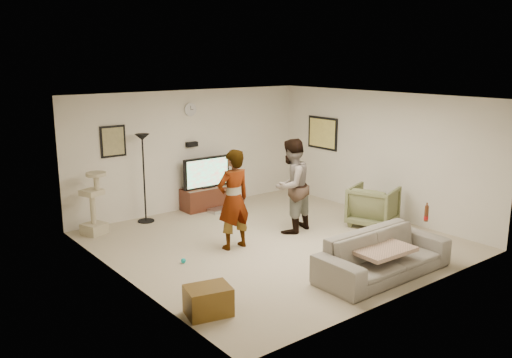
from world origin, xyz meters
TOP-DOWN VIEW (x-y plane):
  - floor at (0.00, 0.00)m, footprint 5.50×5.50m
  - ceiling at (0.00, 0.00)m, footprint 5.50×5.50m
  - wall_back at (0.00, 2.75)m, footprint 5.50×0.04m
  - wall_front at (0.00, -2.75)m, footprint 5.50×0.04m
  - wall_left at (-2.75, 0.00)m, footprint 0.04×5.50m
  - wall_right at (2.75, 0.00)m, footprint 0.04×5.50m
  - wall_clock at (0.00, 2.72)m, footprint 0.26×0.04m
  - wall_speaker at (0.00, 2.69)m, footprint 0.25×0.10m
  - picture_back at (-1.70, 2.73)m, footprint 0.42×0.03m
  - picture_right at (2.73, 1.60)m, footprint 0.03×0.78m
  - tv_stand at (0.23, 2.50)m, footprint 1.11×0.45m
  - console_box at (0.26, 2.11)m, footprint 0.40×0.30m
  - tv at (0.23, 2.50)m, footprint 1.09×0.08m
  - tv_screen at (0.23, 2.46)m, footprint 1.00×0.01m
  - floor_lamp at (-1.24, 2.44)m, footprint 0.32×0.32m
  - cat_tree at (-2.33, 2.34)m, footprint 0.47×0.47m
  - person_left at (-0.74, 0.18)m, footprint 0.62×0.41m
  - person_right at (0.60, 0.24)m, footprint 0.98×0.84m
  - sofa at (0.31, -2.13)m, footprint 2.19×0.86m
  - throw_blanket at (0.22, -2.13)m, footprint 0.92×0.73m
  - beer_bottle at (1.32, -2.13)m, footprint 0.06×0.06m
  - armchair at (2.08, -0.46)m, footprint 1.08×1.06m
  - side_table at (-2.40, -1.58)m, footprint 0.63×0.53m
  - toy_ball at (-1.78, 0.10)m, footprint 0.08×0.08m

SIDE VIEW (x-z plane):
  - floor at x=0.00m, z-range -0.02..0.00m
  - console_box at x=0.26m, z-range 0.00..0.07m
  - toy_ball at x=-1.78m, z-range 0.00..0.08m
  - side_table at x=-2.40m, z-range 0.00..0.37m
  - tv_stand at x=0.23m, z-range 0.00..0.46m
  - sofa at x=0.31m, z-range 0.00..0.64m
  - armchair at x=2.08m, z-range 0.00..0.77m
  - throw_blanket at x=0.22m, z-range 0.40..0.46m
  - cat_tree at x=-2.33m, z-range 0.00..1.15m
  - beer_bottle at x=1.32m, z-range 0.64..0.89m
  - tv at x=0.23m, z-range 0.46..1.11m
  - tv_screen at x=0.23m, z-range 0.50..1.07m
  - person_left at x=-0.74m, z-range 0.00..1.69m
  - floor_lamp at x=-1.24m, z-range 0.00..1.72m
  - person_right at x=0.60m, z-range 0.00..1.73m
  - wall_back at x=0.00m, z-range 0.00..2.50m
  - wall_front at x=0.00m, z-range 0.00..2.50m
  - wall_left at x=-2.75m, z-range 0.00..2.50m
  - wall_right at x=2.75m, z-range 0.00..2.50m
  - wall_speaker at x=0.00m, z-range 1.33..1.43m
  - picture_right at x=2.73m, z-range 1.19..1.81m
  - picture_back at x=-1.70m, z-range 1.34..1.86m
  - wall_clock at x=0.00m, z-range 1.97..2.23m
  - ceiling at x=0.00m, z-range 2.50..2.52m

